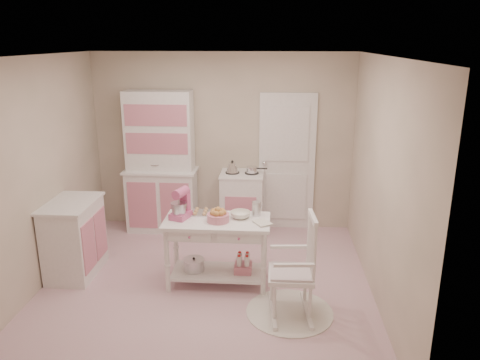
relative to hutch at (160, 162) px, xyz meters
name	(u,v)px	position (x,y,z in m)	size (l,w,h in m)	color
room_shell	(203,148)	(0.89, -1.66, 0.61)	(3.84, 3.84, 2.62)	#CE8097
door	(287,162)	(1.84, 0.21, -0.02)	(0.82, 0.05, 2.04)	white
hutch	(160,162)	(0.00, 0.00, 0.00)	(1.06, 0.50, 2.08)	white
stove	(242,203)	(1.20, -0.05, -0.58)	(0.62, 0.57, 0.92)	white
base_cabinet	(74,238)	(-0.74, -1.46, -0.58)	(0.54, 0.84, 0.92)	white
lace_rug	(290,312)	(1.85, -2.15, -1.03)	(0.92, 0.92, 0.01)	white
rocking_chair	(291,265)	(1.85, -2.15, -0.49)	(0.48, 0.72, 1.10)	white
work_table	(217,252)	(1.02, -1.58, -0.64)	(1.20, 0.60, 0.80)	white
stand_mixer	(180,204)	(0.60, -1.56, -0.07)	(0.20, 0.28, 0.34)	#CC5689
cookie_tray	(206,213)	(0.87, -1.40, -0.23)	(0.34, 0.24, 0.02)	silver
bread_basket	(218,218)	(1.04, -1.63, -0.19)	(0.25, 0.25, 0.09)	#D1788D
mixing_bowl	(240,215)	(1.28, -1.50, -0.20)	(0.23, 0.23, 0.07)	silver
metal_pitcher	(256,209)	(1.46, -1.42, -0.16)	(0.10, 0.10, 0.17)	silver
recipe_book	(256,224)	(1.47, -1.70, -0.23)	(0.16, 0.21, 0.02)	silver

